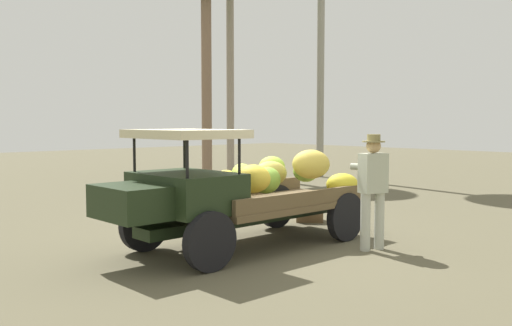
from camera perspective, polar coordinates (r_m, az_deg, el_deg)
ground_plane at (r=8.97m, az=-0.34°, el=-8.35°), size 60.00×60.00×0.00m
truck at (r=8.61m, az=-2.40°, el=-2.90°), size 4.50×1.88×1.84m
farmer at (r=8.72m, az=11.68°, el=-2.11°), size 0.55×0.50×1.76m
wooden_crate at (r=11.13m, az=5.44°, el=-4.84°), size 0.65×0.66×0.40m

